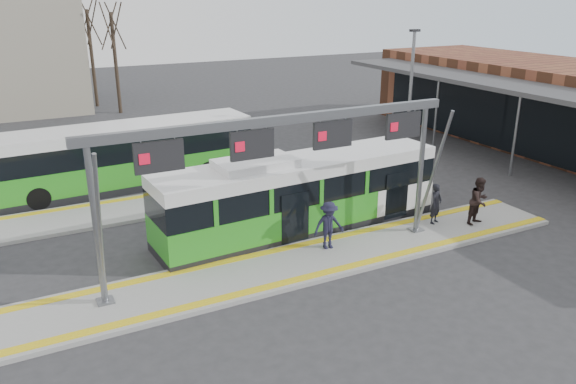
{
  "coord_description": "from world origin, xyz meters",
  "views": [
    {
      "loc": [
        -8.4,
        -15.61,
        9.08
      ],
      "look_at": [
        1.17,
        3.0,
        1.61
      ],
      "focal_mm": 35.0,
      "sensor_mm": 36.0,
      "label": 1
    }
  ],
  "objects_px": {
    "passenger_b": "(479,201)",
    "passenger_c": "(329,225)",
    "gantry": "(285,147)",
    "hero_bus": "(299,195)",
    "passenger_a": "(436,204)"
  },
  "relations": [
    {
      "from": "passenger_b",
      "to": "passenger_c",
      "type": "bearing_deg",
      "value": 159.95
    },
    {
      "from": "gantry",
      "to": "hero_bus",
      "type": "xyz_separation_m",
      "value": [
        1.91,
        2.52,
        -2.81
      ]
    },
    {
      "from": "gantry",
      "to": "hero_bus",
      "type": "relative_size",
      "value": 1.09
    },
    {
      "from": "hero_bus",
      "to": "passenger_b",
      "type": "distance_m",
      "value": 7.3
    },
    {
      "from": "passenger_a",
      "to": "passenger_b",
      "type": "distance_m",
      "value": 1.73
    },
    {
      "from": "passenger_b",
      "to": "passenger_a",
      "type": "bearing_deg",
      "value": 137.46
    },
    {
      "from": "passenger_a",
      "to": "passenger_c",
      "type": "relative_size",
      "value": 0.92
    },
    {
      "from": "passenger_a",
      "to": "passenger_c",
      "type": "bearing_deg",
      "value": 159.22
    },
    {
      "from": "hero_bus",
      "to": "passenger_b",
      "type": "bearing_deg",
      "value": -28.09
    },
    {
      "from": "passenger_c",
      "to": "passenger_a",
      "type": "bearing_deg",
      "value": 7.09
    },
    {
      "from": "gantry",
      "to": "passenger_b",
      "type": "bearing_deg",
      "value": -3.63
    },
    {
      "from": "gantry",
      "to": "passenger_b",
      "type": "height_order",
      "value": "gantry"
    },
    {
      "from": "gantry",
      "to": "passenger_c",
      "type": "xyz_separation_m",
      "value": [
        1.89,
        0.22,
        -3.24
      ]
    },
    {
      "from": "gantry",
      "to": "passenger_b",
      "type": "relative_size",
      "value": 6.64
    },
    {
      "from": "gantry",
      "to": "hero_bus",
      "type": "height_order",
      "value": "gantry"
    }
  ]
}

